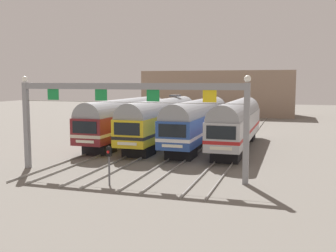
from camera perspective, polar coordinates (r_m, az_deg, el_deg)
ground_plane at (r=41.09m, az=1.63°, el=-2.83°), size 160.00×160.00×0.00m
track_bed at (r=57.47m, az=6.25°, el=-0.15°), size 13.18×70.00×0.15m
commuter_train_maroon at (r=42.69m, az=-5.92°, el=1.12°), size 2.88×18.06×4.77m
commuter_train_yellow at (r=41.31m, az=-0.95°, el=0.98°), size 2.88×18.06×5.05m
commuter_train_blue at (r=40.26m, az=4.31°, el=0.82°), size 2.88×18.06×5.05m
commuter_train_stainless at (r=39.56m, az=9.81°, el=0.64°), size 2.88×18.06×4.77m
catenary_gantry at (r=27.85m, az=-5.93°, el=3.28°), size 16.92×0.44×6.97m
yard_signal_mast at (r=25.63m, az=-8.42°, el=-4.51°), size 0.28×0.35×2.52m
maintenance_building at (r=79.65m, az=7.24°, el=4.69°), size 28.87×10.00×8.57m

